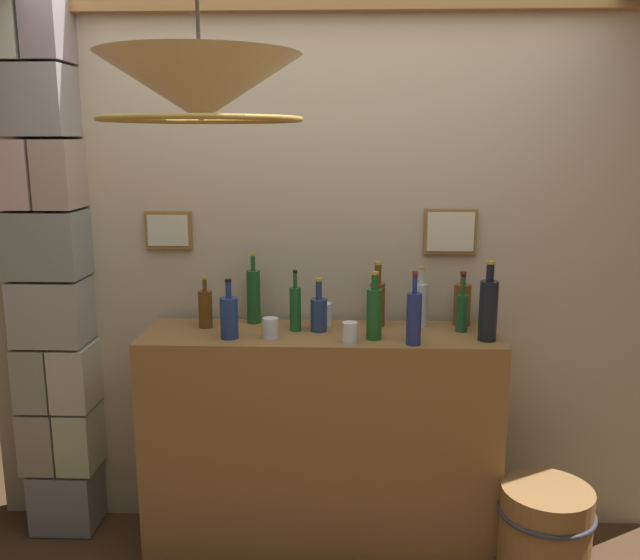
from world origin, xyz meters
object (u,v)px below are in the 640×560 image
at_px(liquor_bottle_mezcal, 462,304).
at_px(glass_tumbler_shot, 350,333).
at_px(liquor_bottle_amaro, 374,312).
at_px(liquor_bottle_vodka, 377,302).
at_px(liquor_bottle_gin, 488,309).
at_px(wooden_barrel, 544,541).
at_px(liquor_bottle_bourbon, 421,303).
at_px(liquor_bottle_rum, 295,308).
at_px(liquor_bottle_port, 254,296).
at_px(liquor_bottle_whiskey, 229,317).
at_px(liquor_bottle_brandy, 205,308).
at_px(glass_tumbler_highball, 271,328).
at_px(liquor_bottle_tequila, 414,317).
at_px(pendant_lamp, 200,90).
at_px(liquor_bottle_vermouth, 319,313).
at_px(liquor_bottle_scotch, 462,312).
at_px(glass_tumbler_rocks, 325,314).

height_order(liquor_bottle_mezcal, glass_tumbler_shot, liquor_bottle_mezcal).
bearing_deg(liquor_bottle_amaro, liquor_bottle_vodka, 83.49).
relative_size(liquor_bottle_gin, wooden_barrel, 0.71).
xyz_separation_m(liquor_bottle_bourbon, liquor_bottle_rum, (-0.57, -0.10, -0.00)).
xyz_separation_m(liquor_bottle_rum, glass_tumbler_shot, (0.24, -0.18, -0.06)).
xyz_separation_m(liquor_bottle_gin, wooden_barrel, (0.24, -0.20, -0.96)).
bearing_deg(liquor_bottle_port, liquor_bottle_whiskey, -105.79).
bearing_deg(glass_tumbler_shot, liquor_bottle_brandy, 161.65).
distance_m(liquor_bottle_amaro, liquor_bottle_vodka, 0.21).
distance_m(liquor_bottle_rum, glass_tumbler_highball, 0.17).
height_order(liquor_bottle_mezcal, liquor_bottle_vodka, liquor_bottle_vodka).
bearing_deg(glass_tumbler_shot, liquor_bottle_tequila, -1.84).
bearing_deg(pendant_lamp, liquor_bottle_bourbon, 50.74).
distance_m(liquor_bottle_vermouth, liquor_bottle_rum, 0.11).
distance_m(liquor_bottle_whiskey, pendant_lamp, 1.15).
xyz_separation_m(liquor_bottle_port, liquor_bottle_gin, (1.03, -0.24, 0.01)).
bearing_deg(glass_tumbler_shot, liquor_bottle_port, 145.64).
distance_m(liquor_bottle_bourbon, liquor_bottle_rum, 0.58).
bearing_deg(liquor_bottle_amaro, liquor_bottle_whiskey, -179.11).
height_order(liquor_bottle_brandy, liquor_bottle_vermouth, liquor_bottle_vermouth).
relative_size(liquor_bottle_tequila, liquor_bottle_vodka, 1.05).
relative_size(liquor_bottle_scotch, liquor_bottle_whiskey, 1.01).
xyz_separation_m(liquor_bottle_scotch, liquor_bottle_tequila, (-0.23, -0.20, 0.03)).
xyz_separation_m(liquor_bottle_brandy, liquor_bottle_mezcal, (1.17, 0.08, 0.01)).
relative_size(liquor_bottle_mezcal, liquor_bottle_bourbon, 0.91).
bearing_deg(liquor_bottle_vermouth, pendant_lamp, -110.40).
distance_m(liquor_bottle_amaro, wooden_barrel, 1.20).
relative_size(liquor_bottle_brandy, glass_tumbler_highball, 2.63).
bearing_deg(glass_tumbler_highball, liquor_bottle_port, 112.92).
bearing_deg(pendant_lamp, liquor_bottle_mezcal, 45.14).
bearing_deg(liquor_bottle_bourbon, liquor_bottle_mezcal, 6.42).
xyz_separation_m(liquor_bottle_vermouth, liquor_bottle_whiskey, (-0.38, -0.12, 0.01)).
bearing_deg(liquor_bottle_vermouth, liquor_bottle_vodka, 19.62).
bearing_deg(wooden_barrel, glass_tumbler_highball, 170.59).
xyz_separation_m(liquor_bottle_tequila, glass_tumbler_rocks, (-0.38, 0.28, -0.06)).
xyz_separation_m(liquor_bottle_gin, pendant_lamp, (-1.04, -0.74, 0.85)).
height_order(glass_tumbler_rocks, wooden_barrel, glass_tumbler_rocks).
xyz_separation_m(liquor_bottle_vermouth, pendant_lamp, (-0.32, -0.85, 0.90)).
bearing_deg(liquor_bottle_amaro, glass_tumbler_rocks, 136.05).
distance_m(liquor_bottle_mezcal, liquor_bottle_bourbon, 0.19).
height_order(glass_tumbler_rocks, glass_tumbler_highball, glass_tumbler_rocks).
height_order(liquor_bottle_bourbon, liquor_bottle_whiskey, liquor_bottle_bourbon).
bearing_deg(liquor_bottle_gin, liquor_bottle_whiskey, -179.43).
bearing_deg(liquor_bottle_mezcal, liquor_bottle_scotch, -99.56).
bearing_deg(liquor_bottle_vodka, glass_tumbler_rocks, 179.93).
height_order(liquor_bottle_vermouth, liquor_bottle_rum, liquor_bottle_rum).
height_order(liquor_bottle_vermouth, pendant_lamp, pendant_lamp).
xyz_separation_m(liquor_bottle_rum, glass_tumbler_highball, (-0.10, -0.12, -0.06)).
xyz_separation_m(liquor_bottle_vermouth, wooden_barrel, (0.97, -0.31, -0.91)).
relative_size(liquor_bottle_bourbon, liquor_bottle_vodka, 0.93).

